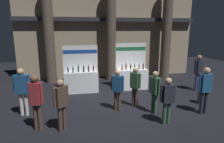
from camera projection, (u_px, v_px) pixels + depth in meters
ground_plane at (129, 104)px, 8.04m from camera, size 24.00×24.00×0.00m
hall_colonnade at (109, 27)px, 11.91m from camera, size 11.24×1.28×6.66m
exhibitor_booth_0 at (81, 80)px, 9.53m from camera, size 1.73×0.66×2.30m
exhibitor_booth_1 at (132, 77)px, 10.04m from camera, size 1.64×0.66×2.38m
trash_bin at (202, 96)px, 8.06m from camera, size 0.33×0.33×0.63m
visitor_0 at (22, 87)px, 6.79m from camera, size 0.61×0.33×1.76m
visitor_1 at (205, 86)px, 6.95m from camera, size 0.55×0.23×1.76m
visitor_2 at (198, 70)px, 9.61m from camera, size 0.50×0.33×1.84m
visitor_3 at (168, 97)px, 6.19m from camera, size 0.54×0.27×1.58m
visitor_4 at (155, 89)px, 7.00m from camera, size 0.32×0.52×1.61m
visitor_5 at (36, 98)px, 5.78m from camera, size 0.45×0.32×1.78m
visitor_6 at (135, 84)px, 7.60m from camera, size 0.38×0.39×1.64m
visitor_7 at (117, 87)px, 7.25m from camera, size 0.45×0.39×1.60m
visitor_8 at (61, 101)px, 5.78m from camera, size 0.43×0.41×1.65m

